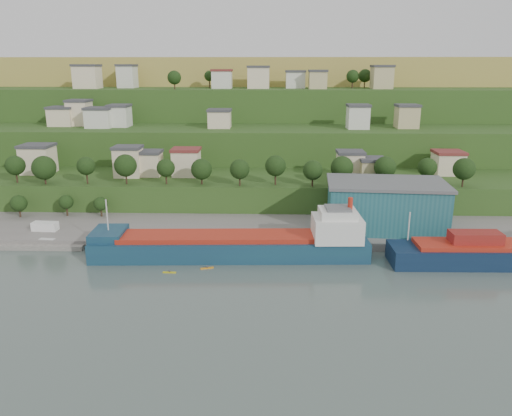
{
  "coord_description": "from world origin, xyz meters",
  "views": [
    {
      "loc": [
        11.55,
        -101.04,
        44.06
      ],
      "look_at": [
        8.01,
        15.0,
        10.98
      ],
      "focal_mm": 35.0,
      "sensor_mm": 36.0,
      "label": 1
    }
  ],
  "objects_px": {
    "caravan": "(45,228)",
    "warehouse": "(386,205)",
    "cargo_ship_near": "(239,247)",
    "kayak_orange": "(207,268)"
  },
  "relations": [
    {
      "from": "warehouse",
      "to": "cargo_ship_near",
      "type": "bearing_deg",
      "value": -150.86
    },
    {
      "from": "cargo_ship_near",
      "to": "kayak_orange",
      "type": "xyz_separation_m",
      "value": [
        -6.81,
        -7.23,
        -2.47
      ]
    },
    {
      "from": "cargo_ship_near",
      "to": "caravan",
      "type": "relative_size",
      "value": 10.01
    },
    {
      "from": "kayak_orange",
      "to": "cargo_ship_near",
      "type": "bearing_deg",
      "value": 29.18
    },
    {
      "from": "warehouse",
      "to": "caravan",
      "type": "relative_size",
      "value": 4.92
    },
    {
      "from": "caravan",
      "to": "kayak_orange",
      "type": "distance_m",
      "value": 49.82
    },
    {
      "from": "cargo_ship_near",
      "to": "warehouse",
      "type": "bearing_deg",
      "value": 22.51
    },
    {
      "from": "warehouse",
      "to": "caravan",
      "type": "xyz_separation_m",
      "value": [
        -90.56,
        -4.98,
        -5.7
      ]
    },
    {
      "from": "caravan",
      "to": "warehouse",
      "type": "bearing_deg",
      "value": 7.26
    },
    {
      "from": "cargo_ship_near",
      "to": "warehouse",
      "type": "relative_size",
      "value": 2.03
    }
  ]
}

